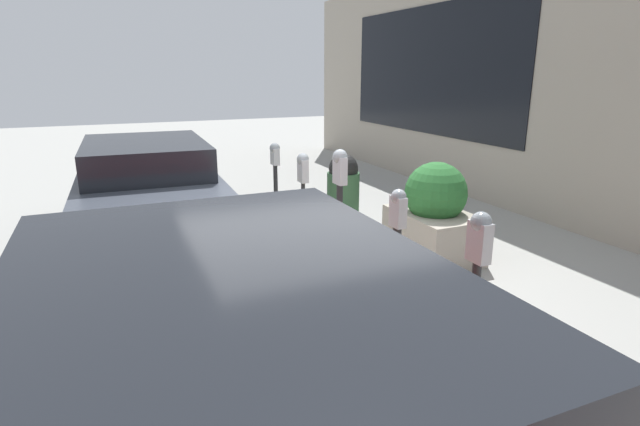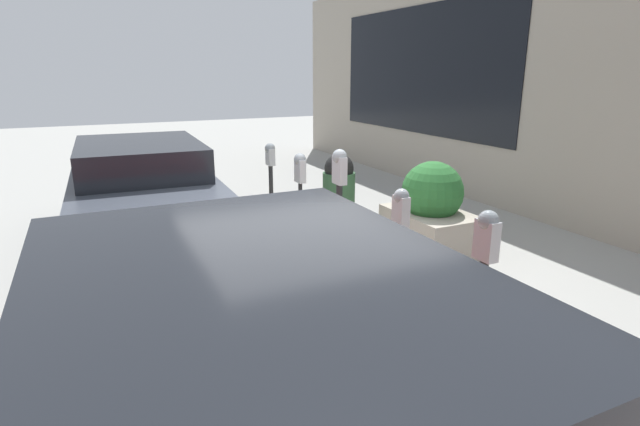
# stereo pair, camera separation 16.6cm
# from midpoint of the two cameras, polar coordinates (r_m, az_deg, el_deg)

# --- Properties ---
(ground_plane) EXTENTS (40.00, 40.00, 0.00)m
(ground_plane) POSITION_cam_midpoint_polar(r_m,az_deg,el_deg) (5.58, -1.86, -8.85)
(ground_plane) COLOR #999993
(curb_strip) EXTENTS (19.00, 0.16, 0.04)m
(curb_strip) POSITION_cam_midpoint_polar(r_m,az_deg,el_deg) (5.54, -2.63, -8.80)
(curb_strip) COLOR gold
(curb_strip) RESTS_ON ground_plane
(building_facade) EXTENTS (19.00, 0.17, 4.25)m
(building_facade) POSITION_cam_midpoint_polar(r_m,az_deg,el_deg) (7.98, 29.66, 12.49)
(building_facade) COLOR #9E9384
(building_facade) RESTS_ON ground_plane
(parking_meter_nearest) EXTENTS (0.17, 0.14, 1.43)m
(parking_meter_nearest) POSITION_cam_midpoint_polar(r_m,az_deg,el_deg) (3.67, 16.96, -6.29)
(parking_meter_nearest) COLOR #232326
(parking_meter_nearest) RESTS_ON ground_plane
(parking_meter_second) EXTENTS (0.16, 0.14, 1.35)m
(parking_meter_second) POSITION_cam_midpoint_polar(r_m,az_deg,el_deg) (4.54, 8.03, -3.27)
(parking_meter_second) COLOR #232326
(parking_meter_second) RESTS_ON ground_plane
(parking_meter_middle) EXTENTS (0.19, 0.16, 1.55)m
(parking_meter_middle) POSITION_cam_midpoint_polar(r_m,az_deg,el_deg) (5.38, 1.34, 2.36)
(parking_meter_middle) COLOR #232326
(parking_meter_middle) RESTS_ON ground_plane
(parking_meter_fourth) EXTENTS (0.18, 0.15, 1.34)m
(parking_meter_fourth) POSITION_cam_midpoint_polar(r_m,az_deg,el_deg) (6.35, -3.03, 3.95)
(parking_meter_fourth) COLOR #232326
(parking_meter_fourth) RESTS_ON ground_plane
(parking_meter_farthest) EXTENTS (0.18, 0.15, 1.34)m
(parking_meter_farthest) POSITION_cam_midpoint_polar(r_m,az_deg,el_deg) (7.30, -6.32, 4.97)
(parking_meter_farthest) COLOR #232326
(parking_meter_farthest) RESTS_ON ground_plane
(planter_box) EXTENTS (1.21, 0.81, 1.25)m
(planter_box) POSITION_cam_midpoint_polar(r_m,az_deg,el_deg) (6.54, 11.85, -0.25)
(planter_box) COLOR #A39989
(planter_box) RESTS_ON ground_plane
(parked_car_front) EXTENTS (4.54, 2.05, 1.58)m
(parked_car_front) POSITION_cam_midpoint_polar(r_m,az_deg,el_deg) (2.51, -9.86, -21.04)
(parked_car_front) COLOR maroon
(parked_car_front) RESTS_ON ground_plane
(parked_car_middle) EXTENTS (4.21, 1.89, 1.43)m
(parked_car_middle) POSITION_cam_midpoint_polar(r_m,az_deg,el_deg) (7.33, -20.29, 2.62)
(parked_car_middle) COLOR #383D47
(parked_car_middle) RESTS_ON ground_plane
(trash_bin) EXTENTS (0.47, 0.47, 1.20)m
(trash_bin) POSITION_cam_midpoint_polar(r_m,az_deg,el_deg) (7.24, 1.50, 2.11)
(trash_bin) COLOR #2D5133
(trash_bin) RESTS_ON ground_plane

